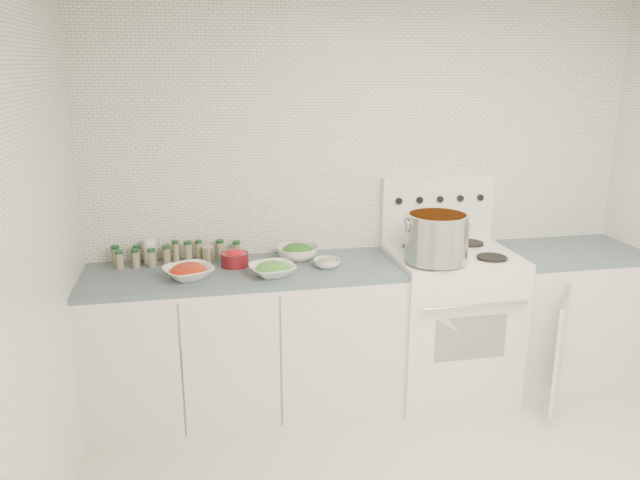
{
  "coord_description": "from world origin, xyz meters",
  "views": [
    {
      "loc": [
        -1.05,
        -2.31,
        2.07
      ],
      "look_at": [
        -0.37,
        1.14,
        1.07
      ],
      "focal_mm": 35.0,
      "sensor_mm": 36.0,
      "label": 1
    }
  ],
  "objects_px": {
    "bowl_tomato": "(188,272)",
    "bowl_snowpea": "(272,269)",
    "stove": "(449,317)",
    "stock_pot": "(437,236)"
  },
  "relations": [
    {
      "from": "bowl_tomato",
      "to": "bowl_snowpea",
      "type": "relative_size",
      "value": 1.13
    },
    {
      "from": "stove",
      "to": "stock_pot",
      "type": "relative_size",
      "value": 3.49
    },
    {
      "from": "stock_pot",
      "to": "bowl_snowpea",
      "type": "bearing_deg",
      "value": 176.78
    },
    {
      "from": "stove",
      "to": "bowl_tomato",
      "type": "relative_size",
      "value": 3.87
    },
    {
      "from": "bowl_tomato",
      "to": "bowl_snowpea",
      "type": "height_order",
      "value": "bowl_tomato"
    },
    {
      "from": "stove",
      "to": "stock_pot",
      "type": "distance_m",
      "value": 0.65
    },
    {
      "from": "bowl_snowpea",
      "to": "stove",
      "type": "bearing_deg",
      "value": 6.15
    },
    {
      "from": "bowl_tomato",
      "to": "stove",
      "type": "bearing_deg",
      "value": 2.78
    },
    {
      "from": "stove",
      "to": "bowl_tomato",
      "type": "xyz_separation_m",
      "value": [
        -1.62,
        -0.08,
        0.44
      ]
    },
    {
      "from": "bowl_tomato",
      "to": "bowl_snowpea",
      "type": "distance_m",
      "value": 0.47
    }
  ]
}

